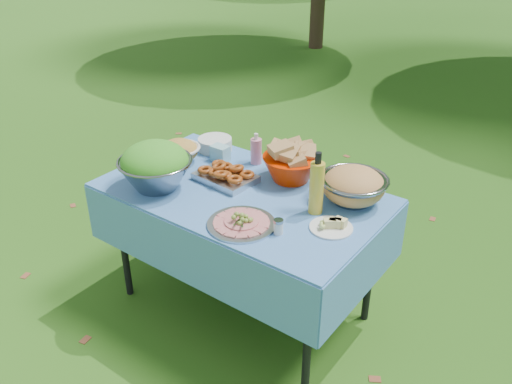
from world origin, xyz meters
TOP-DOWN VIEW (x-y plane):
  - ground at (0.00, 0.00)m, footprint 80.00×80.00m
  - picnic_table at (0.00, 0.00)m, footprint 1.46×0.86m
  - salad_bowl at (-0.39, -0.23)m, footprint 0.43×0.43m
  - pasta_bowl_white at (-0.51, 0.08)m, footprint 0.31×0.31m
  - plate_stack at (-0.45, 0.32)m, footprint 0.26×0.26m
  - wipes_box at (-0.33, 0.22)m, footprint 0.10×0.07m
  - sanitizer_bottle at (-0.14, 0.32)m, footprint 0.08×0.08m
  - bread_bowl at (0.13, 0.26)m, footprint 0.32×0.32m
  - pasta_bowl_steel at (0.51, 0.25)m, footprint 0.35×0.35m
  - fried_tray at (-0.15, 0.04)m, footprint 0.33×0.24m
  - charcuterie_platter at (0.20, -0.26)m, footprint 0.42×0.42m
  - oil_bottle at (0.41, 0.05)m, footprint 0.08×0.08m
  - cheese_plate at (0.55, -0.04)m, footprint 0.26×0.26m
  - shaker at (0.38, -0.22)m, footprint 0.06×0.06m

SIDE VIEW (x-z plane):
  - ground at x=0.00m, z-range 0.00..0.00m
  - picnic_table at x=0.00m, z-range 0.00..0.76m
  - cheese_plate at x=0.55m, z-range 0.76..0.82m
  - shaker at x=0.38m, z-range 0.76..0.83m
  - fried_tray at x=-0.15m, z-range 0.76..0.83m
  - charcuterie_platter at x=0.20m, z-range 0.76..0.83m
  - plate_stack at x=-0.45m, z-range 0.76..0.84m
  - wipes_box at x=-0.33m, z-range 0.76..0.85m
  - pasta_bowl_white at x=-0.51m, z-range 0.76..0.89m
  - sanitizer_bottle at x=-0.14m, z-range 0.76..0.94m
  - pasta_bowl_steel at x=0.51m, z-range 0.76..0.94m
  - bread_bowl at x=0.13m, z-range 0.76..0.97m
  - salad_bowl at x=-0.39m, z-range 0.76..1.01m
  - oil_bottle at x=0.41m, z-range 0.76..1.08m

